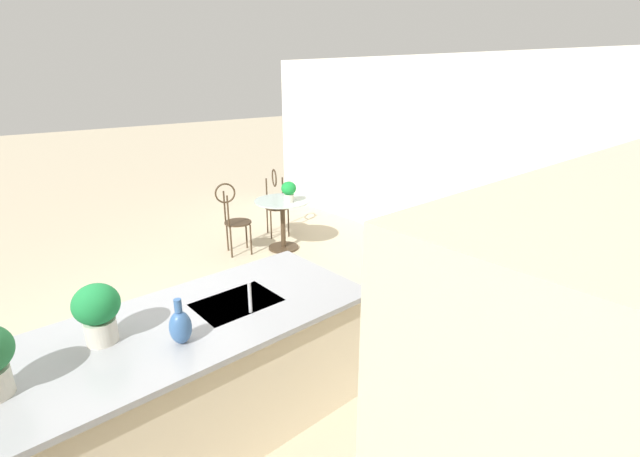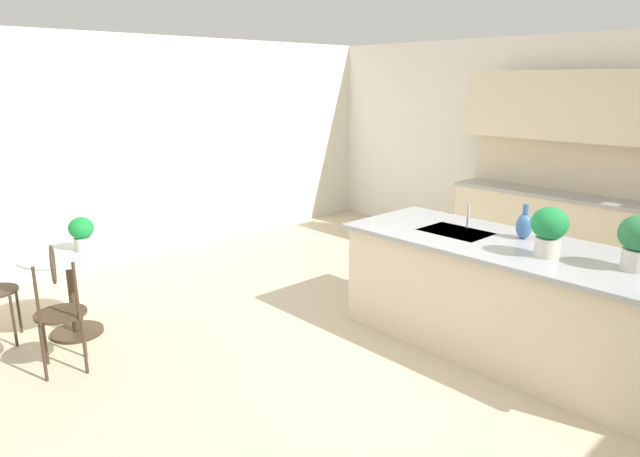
# 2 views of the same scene
# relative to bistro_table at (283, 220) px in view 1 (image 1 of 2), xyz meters

# --- Properties ---
(ground_plane) EXTENTS (40.00, 40.00, 0.00)m
(ground_plane) POSITION_rel_bistro_table_xyz_m (2.47, 1.61, -0.45)
(ground_plane) COLOR beige
(wall_left_window) EXTENTS (0.12, 7.80, 2.70)m
(wall_left_window) POSITION_rel_bistro_table_xyz_m (-1.79, 1.61, 0.90)
(wall_left_window) COLOR silver
(wall_left_window) RESTS_ON ground
(kitchen_island) EXTENTS (2.80, 1.06, 0.92)m
(kitchen_island) POSITION_rel_bistro_table_xyz_m (2.76, 2.46, 0.02)
(kitchen_island) COLOR beige
(kitchen_island) RESTS_ON ground
(bistro_table) EXTENTS (0.80, 0.80, 0.74)m
(bistro_table) POSITION_rel_bistro_table_xyz_m (0.00, 0.00, 0.00)
(bistro_table) COLOR #3D2D1E
(bistro_table) RESTS_ON ground
(chair_near_window) EXTENTS (0.52, 0.48, 1.04)m
(chair_near_window) POSITION_rel_bistro_table_xyz_m (0.63, -0.31, 0.13)
(chair_near_window) COLOR #3D2D1E
(chair_near_window) RESTS_ON ground
(chair_by_island) EXTENTS (0.50, 0.52, 1.04)m
(chair_by_island) POSITION_rel_bistro_table_xyz_m (-0.31, -0.59, 0.13)
(chair_by_island) COLOR #3D2D1E
(chair_by_island) RESTS_ON ground
(sink_faucet) EXTENTS (0.02, 0.02, 0.22)m
(sink_faucet) POSITION_rel_bistro_table_xyz_m (2.22, 2.64, 0.58)
(sink_faucet) COLOR #B2B5BA
(sink_faucet) RESTS_ON kitchen_island
(potted_plant_on_table) EXTENTS (0.21, 0.21, 0.29)m
(potted_plant_on_table) POSITION_rel_bistro_table_xyz_m (-0.02, 0.14, 0.46)
(potted_plant_on_table) COLOR beige
(potted_plant_on_table) RESTS_ON bistro_table
(potted_plant_counter_near) EXTENTS (0.26, 0.26, 0.37)m
(potted_plant_counter_near) POSITION_rel_bistro_table_xyz_m (3.07, 2.35, 0.69)
(potted_plant_counter_near) COLOR beige
(potted_plant_counter_near) RESTS_ON kitchen_island
(vase_on_counter) EXTENTS (0.13, 0.13, 0.29)m
(vase_on_counter) POSITION_rel_bistro_table_xyz_m (2.72, 2.68, 0.58)
(vase_on_counter) COLOR #386099
(vase_on_counter) RESTS_ON kitchen_island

